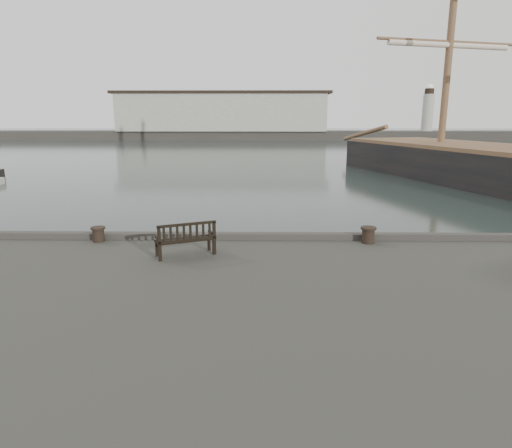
{
  "coord_description": "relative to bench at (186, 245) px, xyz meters",
  "views": [
    {
      "loc": [
        1.18,
        -13.21,
        5.09
      ],
      "look_at": [
        1.0,
        -0.5,
        2.1
      ],
      "focal_mm": 32.0,
      "sensor_mm": 36.0,
      "label": 1
    }
  ],
  "objects": [
    {
      "name": "ground",
      "position": [
        0.81,
        1.83,
        -1.84
      ],
      "size": [
        400.0,
        400.0,
        0.0
      ],
      "primitive_type": "plane",
      "color": "black",
      "rests_on": "ground"
    },
    {
      "name": "bollard_left",
      "position": [
        -2.76,
        1.33,
        -0.07
      ],
      "size": [
        0.43,
        0.43,
        0.43
      ],
      "primitive_type": "cylinder",
      "rotation": [
        0.0,
        0.0,
        -0.04
      ],
      "color": "black",
      "rests_on": "quay"
    },
    {
      "name": "bench",
      "position": [
        0.0,
        0.0,
        0.0
      ],
      "size": [
        1.62,
        1.11,
        0.88
      ],
      "rotation": [
        0.0,
        0.0,
        0.42
      ],
      "color": "black",
      "rests_on": "quay"
    },
    {
      "name": "breakwater",
      "position": [
        -3.74,
        93.83,
        2.46
      ],
      "size": [
        140.0,
        9.5,
        12.2
      ],
      "color": "#383530",
      "rests_on": "ground"
    },
    {
      "name": "bollard_right",
      "position": [
        5.03,
        1.3,
        -0.05
      ],
      "size": [
        0.45,
        0.45,
        0.47
      ],
      "primitive_type": "cylinder",
      "rotation": [
        0.0,
        0.0,
        0.0
      ],
      "color": "black",
      "rests_on": "quay"
    }
  ]
}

